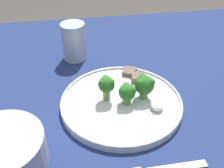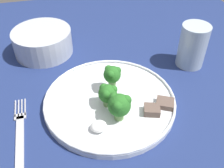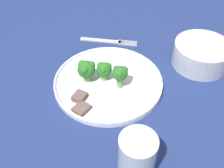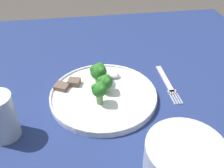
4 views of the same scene
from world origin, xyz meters
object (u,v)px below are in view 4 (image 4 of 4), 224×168
object	(u,v)px
fork	(167,83)
cream_bowl	(184,158)
drinking_glass	(1,119)
dinner_plate	(103,95)

from	to	relation	value
fork	cream_bowl	world-z (taller)	cream_bowl
cream_bowl	drinking_glass	size ratio (longest dim) A/B	1.42
fork	cream_bowl	distance (m)	0.28
fork	drinking_glass	bearing A→B (deg)	17.06
dinner_plate	drinking_glass	world-z (taller)	drinking_glass
drinking_glass	dinner_plate	bearing A→B (deg)	-157.95
fork	cream_bowl	xyz separation A→B (m)	(0.06, 0.28, 0.03)
dinner_plate	drinking_glass	size ratio (longest dim) A/B	2.58
dinner_plate	drinking_glass	xyz separation A→B (m)	(0.23, 0.10, 0.04)
cream_bowl	drinking_glass	world-z (taller)	drinking_glass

